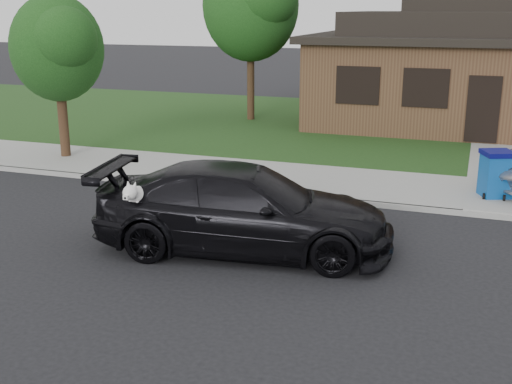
% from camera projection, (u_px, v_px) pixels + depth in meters
% --- Properties ---
extents(ground, '(120.00, 120.00, 0.00)m').
position_uv_depth(ground, '(243.00, 250.00, 11.83)').
color(ground, black).
rests_on(ground, ground).
extents(sidewalk, '(60.00, 3.00, 0.12)m').
position_uv_depth(sidewalk, '(311.00, 181.00, 16.35)').
color(sidewalk, gray).
rests_on(sidewalk, ground).
extents(curb, '(60.00, 0.12, 0.12)m').
position_uv_depth(curb, '(295.00, 197.00, 14.99)').
color(curb, gray).
rests_on(curb, ground).
extents(lawn, '(60.00, 13.00, 0.13)m').
position_uv_depth(lawn, '(366.00, 128.00, 23.61)').
color(lawn, '#193814').
rests_on(lawn, ground).
extents(sedan, '(5.68, 2.97, 1.57)m').
position_uv_depth(sedan, '(243.00, 209.00, 11.66)').
color(sedan, black).
rests_on(sedan, ground).
extents(recycling_bin, '(0.85, 0.85, 1.09)m').
position_uv_depth(recycling_bin, '(496.00, 174.00, 14.60)').
color(recycling_bin, '#0C448D').
rests_on(recycling_bin, sidewalk).
extents(house, '(12.60, 8.60, 4.65)m').
position_uv_depth(house, '(486.00, 69.00, 23.58)').
color(house, '#422B1C').
rests_on(house, ground).
extents(tree_0, '(3.78, 3.60, 6.34)m').
position_uv_depth(tree_0, '(254.00, 3.00, 23.65)').
color(tree_0, '#332114').
rests_on(tree_0, ground).
extents(tree_2, '(2.73, 2.60, 4.59)m').
position_uv_depth(tree_2, '(59.00, 47.00, 17.90)').
color(tree_2, '#332114').
rests_on(tree_2, ground).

